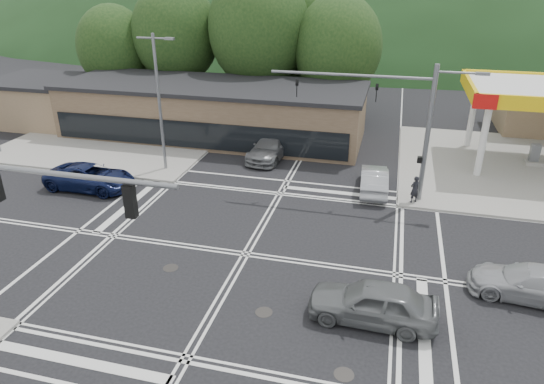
% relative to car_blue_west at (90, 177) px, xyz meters
% --- Properties ---
extents(ground, '(120.00, 120.00, 0.00)m').
position_rel_car_blue_west_xyz_m(ground, '(11.67, -5.00, -0.77)').
color(ground, black).
rests_on(ground, ground).
extents(sidewalk_ne, '(16.00, 16.00, 0.15)m').
position_rel_car_blue_west_xyz_m(sidewalk_ne, '(26.67, 10.00, -0.69)').
color(sidewalk_ne, gray).
rests_on(sidewalk_ne, ground).
extents(sidewalk_nw, '(16.00, 16.00, 0.15)m').
position_rel_car_blue_west_xyz_m(sidewalk_nw, '(-3.33, 10.00, -0.69)').
color(sidewalk_nw, gray).
rests_on(sidewalk_nw, ground).
extents(commercial_row, '(24.00, 8.00, 4.00)m').
position_rel_car_blue_west_xyz_m(commercial_row, '(3.67, 12.00, 1.23)').
color(commercial_row, brown).
rests_on(commercial_row, ground).
extents(commercial_nw, '(8.00, 7.00, 3.60)m').
position_rel_car_blue_west_xyz_m(commercial_nw, '(-12.33, 12.00, 1.03)').
color(commercial_nw, '#846B4F').
rests_on(commercial_nw, ground).
extents(hill_north, '(252.00, 126.00, 140.00)m').
position_rel_car_blue_west_xyz_m(hill_north, '(11.67, 85.00, -0.77)').
color(hill_north, '#1B3718').
rests_on(hill_north, ground).
extents(tree_n_a, '(8.00, 8.00, 11.75)m').
position_rel_car_blue_west_xyz_m(tree_n_a, '(-2.33, 19.00, 6.37)').
color(tree_n_a, '#382619').
rests_on(tree_n_a, ground).
extents(tree_n_b, '(9.00, 9.00, 12.98)m').
position_rel_car_blue_west_xyz_m(tree_n_b, '(5.67, 19.00, 7.02)').
color(tree_n_b, '#382619').
rests_on(tree_n_b, ground).
extents(tree_n_c, '(7.60, 7.60, 10.87)m').
position_rel_car_blue_west_xyz_m(tree_n_c, '(12.67, 19.00, 5.72)').
color(tree_n_c, '#382619').
rests_on(tree_n_c, ground).
extents(tree_n_d, '(6.80, 6.80, 9.76)m').
position_rel_car_blue_west_xyz_m(tree_n_d, '(-8.33, 18.00, 5.07)').
color(tree_n_d, '#382619').
rests_on(tree_n_d, ground).
extents(tree_n_e, '(8.40, 8.40, 11.98)m').
position_rel_car_blue_west_xyz_m(tree_n_e, '(9.67, 23.00, 6.37)').
color(tree_n_e, '#382619').
rests_on(tree_n_e, ground).
extents(streetlight_nw, '(2.50, 0.25, 9.00)m').
position_rel_car_blue_west_xyz_m(streetlight_nw, '(3.23, 4.00, 4.28)').
color(streetlight_nw, slate).
rests_on(streetlight_nw, ground).
extents(signal_mast_ne, '(11.65, 0.30, 8.00)m').
position_rel_car_blue_west_xyz_m(signal_mast_ne, '(18.61, 3.20, 4.30)').
color(signal_mast_ne, slate).
rests_on(signal_mast_ne, ground).
extents(car_blue_west, '(5.56, 2.61, 1.54)m').
position_rel_car_blue_west_xyz_m(car_blue_west, '(0.00, 0.00, 0.00)').
color(car_blue_west, '#0D1439').
rests_on(car_blue_west, ground).
extents(car_grey_center, '(5.00, 2.12, 1.69)m').
position_rel_car_blue_west_xyz_m(car_grey_center, '(17.86, -8.40, 0.07)').
color(car_grey_center, slate).
rests_on(car_grey_center, ground).
extents(car_silver_east, '(5.14, 2.52, 1.44)m').
position_rel_car_blue_west_xyz_m(car_silver_east, '(24.16, -5.30, -0.05)').
color(car_silver_east, '#9FA1A6').
rests_on(car_silver_east, ground).
extents(car_queue_a, '(1.89, 4.71, 1.52)m').
position_rel_car_blue_west_xyz_m(car_queue_a, '(17.17, 4.00, -0.01)').
color(car_queue_a, '#A0A2A7').
rests_on(car_queue_a, ground).
extents(car_queue_b, '(1.95, 4.79, 1.63)m').
position_rel_car_blue_west_xyz_m(car_queue_b, '(13.95, 11.16, 0.04)').
color(car_queue_b, silver).
rests_on(car_queue_b, ground).
extents(car_northbound, '(2.88, 5.72, 1.59)m').
position_rel_car_blue_west_xyz_m(car_northbound, '(9.54, 8.12, 0.03)').
color(car_northbound, slate).
rests_on(car_northbound, ground).
extents(pedestrian, '(0.71, 0.67, 1.62)m').
position_rel_car_blue_west_xyz_m(pedestrian, '(19.54, 2.67, 0.19)').
color(pedestrian, black).
rests_on(pedestrian, sidewalk_ne).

